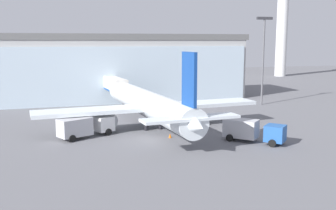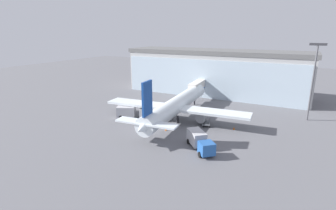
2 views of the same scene
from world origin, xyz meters
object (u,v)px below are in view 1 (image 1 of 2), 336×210
Objects in this scene: control_tower at (282,18)px; baggage_cart at (197,121)px; apron_light_mast at (263,52)px; catering_truck at (84,126)px; jet_bridge at (112,84)px; airplane at (149,104)px; fuel_truck at (252,130)px; safety_cone_wingtip at (231,120)px; safety_cone_nose at (170,136)px.

baggage_cart is at bearing -129.04° from control_tower.
apron_light_mast is 2.20× the size of catering_truck.
catering_truck is at bearing 157.56° from jet_bridge.
airplane reaches higher than fuel_truck.
apron_light_mast is 5.19× the size of baggage_cart.
control_tower is at bearing 102.23° from fuel_truck.
catering_truck and fuel_truck have the same top height.
safety_cone_wingtip is (-12.53, -13.56, -9.69)m from apron_light_mast.
baggage_cart is at bearing -142.37° from apron_light_mast.
jet_bridge is 22.15m from baggage_cart.
baggage_cart is at bearing 47.37° from safety_cone_nose.
jet_bridge is at bearing 5.40° from baggage_cart.
airplane is at bearing -179.54° from safety_cone_wingtip.
safety_cone_wingtip is (5.71, 0.51, -0.23)m from baggage_cart.
jet_bridge is 24.80m from safety_cone_wingtip.
jet_bridge is 25.51× the size of safety_cone_wingtip.
airplane is (2.50, -19.21, -0.87)m from jet_bridge.
control_tower is 60.75× the size of safety_cone_nose.
apron_light_mast is 39.61m from catering_truck.
jet_bridge is 2.08× the size of fuel_truck.
airplane is at bearing 99.82° from safety_cone_nose.
control_tower reaches higher than catering_truck.
baggage_cart is at bearing -174.89° from safety_cone_wingtip.
apron_light_mast is 0.47× the size of airplane.
catering_truck is at bearing -153.28° from apron_light_mast.
control_tower is 0.95× the size of airplane.
safety_cone_nose is (-5.93, -6.44, -0.23)m from baggage_cart.
catering_truck is at bearing -170.12° from safety_cone_wingtip.
fuel_truck is (10.14, -11.45, -1.83)m from airplane.
apron_light_mast is (27.86, -5.55, 5.80)m from jet_bridge.
baggage_cart is 8.75m from safety_cone_nose.
apron_light_mast reaches higher than airplane.
control_tower reaches higher than apron_light_mast.
apron_light_mast is 30.07× the size of safety_cone_wingtip.
airplane reaches higher than baggage_cart.
control_tower is 4.45× the size of catering_truck.
fuel_truck reaches higher than safety_cone_nose.
airplane is 7.65m from baggage_cart.
control_tower is 2.02× the size of apron_light_mast.
airplane is 15.40m from fuel_truck.
catering_truck is 2.36× the size of baggage_cart.
jet_bridge is at bearing 128.74° from safety_cone_wingtip.
control_tower is 10.49× the size of baggage_cart.
catering_truck is 13.65× the size of safety_cone_wingtip.
control_tower is at bearing 18.09° from catering_truck.
jet_bridge reaches higher than baggage_cart.
safety_cone_wingtip is at bearing 122.57° from fuel_truck.
airplane is (-25.36, -13.66, -6.67)m from apron_light_mast.
catering_truck is (-9.20, -3.73, -1.83)m from airplane.
catering_truck is at bearing -156.10° from fuel_truck.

